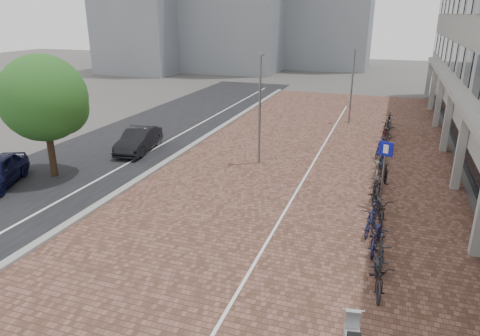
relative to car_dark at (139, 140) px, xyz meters
name	(u,v)px	position (x,y,z in m)	size (l,w,h in m)	color
ground	(176,270)	(7.58, -10.24, -0.66)	(140.00, 140.00, 0.00)	#474442
plaza_brick	(312,159)	(9.58, 1.76, -0.65)	(14.50, 42.00, 0.04)	brown
street_asphalt	(135,141)	(-1.42, 1.76, -0.66)	(8.00, 50.00, 0.03)	black
curb	(192,146)	(2.48, 1.76, -0.59)	(0.35, 42.00, 0.14)	gray
lane_line	(164,144)	(0.58, 1.76, -0.64)	(0.12, 44.00, 0.00)	white
parking_line	(315,159)	(9.78, 1.76, -0.63)	(0.10, 30.00, 0.00)	white
car_dark	(139,140)	(0.00, 0.00, 0.00)	(1.41, 4.04, 1.33)	black
parking_sign	(384,163)	(13.30, -3.34, 1.22)	(0.54, 0.28, 2.76)	slate
lamp_near	(260,111)	(7.08, 0.20, 2.11)	(0.12, 0.12, 5.56)	gray
lamp_far	(352,87)	(10.58, 10.93, 1.92)	(0.12, 0.12, 5.18)	slate
street_tree	(47,100)	(-1.64, -4.73, 3.01)	(3.97, 3.97, 5.78)	#382619
bike_row	(383,166)	(13.25, 0.41, -0.14)	(1.33, 21.46, 1.05)	black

